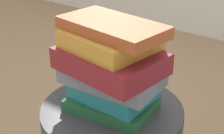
{
  "coord_description": "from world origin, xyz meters",
  "views": [
    {
      "loc": [
        0.52,
        -0.69,
        1.03
      ],
      "look_at": [
        0.0,
        0.0,
        0.61
      ],
      "focal_mm": 54.92,
      "sensor_mm": 36.0,
      "label": 1
    }
  ],
  "objects_px": {
    "book_forest": "(111,103)",
    "book_maroon": "(109,60)",
    "book_ochre": "(110,40)",
    "book_rust": "(113,27)",
    "book_teal": "(115,90)",
    "book_slate": "(111,76)"
  },
  "relations": [
    {
      "from": "book_ochre",
      "to": "book_rust",
      "type": "xyz_separation_m",
      "value": [
        0.01,
        -0.01,
        0.04
      ]
    },
    {
      "from": "book_forest",
      "to": "book_ochre",
      "type": "distance_m",
      "value": 0.2
    },
    {
      "from": "book_slate",
      "to": "book_forest",
      "type": "bearing_deg",
      "value": -46.41
    },
    {
      "from": "book_rust",
      "to": "book_slate",
      "type": "bearing_deg",
      "value": -159.79
    },
    {
      "from": "book_teal",
      "to": "book_ochre",
      "type": "height_order",
      "value": "book_ochre"
    },
    {
      "from": "book_forest",
      "to": "book_maroon",
      "type": "relative_size",
      "value": 0.87
    },
    {
      "from": "book_slate",
      "to": "book_ochre",
      "type": "relative_size",
      "value": 1.22
    },
    {
      "from": "book_teal",
      "to": "book_rust",
      "type": "relative_size",
      "value": 0.76
    },
    {
      "from": "book_maroon",
      "to": "book_ochre",
      "type": "xyz_separation_m",
      "value": [
        -0.01,
        0.01,
        0.06
      ]
    },
    {
      "from": "book_slate",
      "to": "book_rust",
      "type": "xyz_separation_m",
      "value": [
        0.01,
        0.0,
        0.15
      ]
    },
    {
      "from": "book_forest",
      "to": "book_ochre",
      "type": "xyz_separation_m",
      "value": [
        -0.01,
        0.01,
        0.2
      ]
    },
    {
      "from": "book_teal",
      "to": "book_rust",
      "type": "height_order",
      "value": "book_rust"
    },
    {
      "from": "book_forest",
      "to": "book_ochre",
      "type": "bearing_deg",
      "value": 128.19
    },
    {
      "from": "book_maroon",
      "to": "book_rust",
      "type": "bearing_deg",
      "value": 56.03
    },
    {
      "from": "book_forest",
      "to": "book_ochre",
      "type": "height_order",
      "value": "book_ochre"
    },
    {
      "from": "book_slate",
      "to": "book_rust",
      "type": "relative_size",
      "value": 0.94
    },
    {
      "from": "book_ochre",
      "to": "book_rust",
      "type": "height_order",
      "value": "book_rust"
    },
    {
      "from": "book_forest",
      "to": "book_ochre",
      "type": "relative_size",
      "value": 1.08
    },
    {
      "from": "book_ochre",
      "to": "book_slate",
      "type": "bearing_deg",
      "value": -36.31
    },
    {
      "from": "book_forest",
      "to": "book_teal",
      "type": "distance_m",
      "value": 0.04
    },
    {
      "from": "book_slate",
      "to": "book_ochre",
      "type": "bearing_deg",
      "value": 132.33
    },
    {
      "from": "book_teal",
      "to": "book_rust",
      "type": "xyz_separation_m",
      "value": [
        -0.0,
        -0.01,
        0.2
      ]
    }
  ]
}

